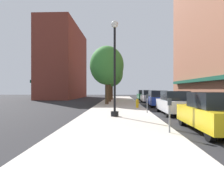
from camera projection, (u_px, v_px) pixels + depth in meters
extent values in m
plane|color=#232326|center=(155.00, 106.00, 22.67)|extent=(90.00, 90.00, 0.00)
cube|color=#B7B2A8|center=(119.00, 104.00, 23.82)|extent=(4.80, 50.00, 0.12)
cube|color=#144C38|center=(211.00, 79.00, 26.37)|extent=(0.90, 34.00, 0.50)
cube|color=brown|center=(65.00, 63.00, 42.21)|extent=(6.00, 18.00, 14.05)
cube|color=#144C38|center=(48.00, 83.00, 42.34)|extent=(0.90, 15.30, 0.50)
cylinder|color=black|center=(115.00, 114.00, 12.91)|extent=(0.48, 0.48, 0.30)
cylinder|color=black|center=(115.00, 69.00, 12.90)|extent=(0.14, 0.14, 5.20)
sphere|color=silver|center=(115.00, 24.00, 12.90)|extent=(0.44, 0.44, 0.44)
cylinder|color=gold|center=(137.00, 104.00, 18.91)|extent=(0.26, 0.26, 0.62)
sphere|color=gold|center=(137.00, 100.00, 18.91)|extent=(0.24, 0.24, 0.24)
cylinder|color=gold|center=(139.00, 103.00, 18.91)|extent=(0.12, 0.10, 0.10)
cylinder|color=slate|center=(170.00, 119.00, 8.02)|extent=(0.06, 0.06, 1.05)
cube|color=#33383D|center=(170.00, 102.00, 8.02)|extent=(0.14, 0.09, 0.26)
cylinder|color=slate|center=(147.00, 106.00, 14.61)|extent=(0.06, 0.06, 1.05)
cube|color=#33383D|center=(147.00, 96.00, 14.61)|extent=(0.14, 0.09, 0.26)
cylinder|color=#4C3823|center=(110.00, 90.00, 28.11)|extent=(0.40, 0.40, 3.21)
ellipsoid|color=#387F33|center=(110.00, 68.00, 28.11)|extent=(3.61, 3.61, 4.15)
cylinder|color=#422D1E|center=(112.00, 91.00, 33.53)|extent=(0.40, 0.40, 2.84)
ellipsoid|color=#387F33|center=(112.00, 73.00, 33.52)|extent=(3.64, 3.64, 4.19)
cylinder|color=#4C3823|center=(107.00, 91.00, 23.61)|extent=(0.40, 0.40, 2.93)
ellipsoid|color=#387F33|center=(107.00, 65.00, 23.61)|extent=(3.81, 3.81, 4.38)
cylinder|color=black|center=(182.00, 119.00, 10.31)|extent=(0.22, 0.64, 0.64)
cylinder|color=black|center=(214.00, 119.00, 10.25)|extent=(0.22, 0.64, 0.64)
cylinder|color=black|center=(210.00, 132.00, 7.11)|extent=(0.22, 0.64, 0.64)
cube|color=gold|center=(213.00, 117.00, 8.68)|extent=(1.80, 4.30, 0.76)
cube|color=black|center=(214.00, 100.00, 8.53)|extent=(1.56, 2.20, 0.64)
cylinder|color=black|center=(159.00, 108.00, 16.53)|extent=(0.22, 0.64, 0.64)
cylinder|color=black|center=(179.00, 108.00, 16.47)|extent=(0.22, 0.64, 0.64)
cylinder|color=black|center=(168.00, 112.00, 13.33)|extent=(0.22, 0.64, 0.64)
cylinder|color=black|center=(193.00, 112.00, 13.27)|extent=(0.22, 0.64, 0.64)
cube|color=silver|center=(174.00, 105.00, 14.90)|extent=(1.80, 4.30, 0.76)
cube|color=black|center=(175.00, 96.00, 14.75)|extent=(1.56, 2.20, 0.64)
cylinder|color=black|center=(148.00, 102.00, 23.24)|extent=(0.22, 0.64, 0.64)
cylinder|color=black|center=(162.00, 102.00, 23.19)|extent=(0.22, 0.64, 0.64)
cylinder|color=black|center=(152.00, 105.00, 20.05)|extent=(0.22, 0.64, 0.64)
cylinder|color=black|center=(168.00, 105.00, 19.99)|extent=(0.22, 0.64, 0.64)
cube|color=#1E389E|center=(157.00, 100.00, 21.62)|extent=(1.80, 4.30, 0.76)
cube|color=black|center=(157.00, 94.00, 21.47)|extent=(1.56, 2.20, 0.64)
cylinder|color=black|center=(141.00, 100.00, 29.75)|extent=(0.22, 0.64, 0.64)
cylinder|color=black|center=(153.00, 100.00, 29.69)|extent=(0.22, 0.64, 0.64)
cylinder|color=black|center=(144.00, 101.00, 26.55)|extent=(0.22, 0.64, 0.64)
cylinder|color=black|center=(156.00, 101.00, 26.49)|extent=(0.22, 0.64, 0.64)
cube|color=#B2B2BA|center=(149.00, 98.00, 28.12)|extent=(1.80, 4.30, 0.76)
cube|color=black|center=(149.00, 93.00, 27.97)|extent=(1.56, 2.20, 0.64)
cylinder|color=black|center=(138.00, 98.00, 36.26)|extent=(0.22, 0.64, 0.64)
cylinder|color=black|center=(147.00, 98.00, 36.20)|extent=(0.22, 0.64, 0.64)
cylinder|color=black|center=(139.00, 99.00, 33.06)|extent=(0.22, 0.64, 0.64)
cylinder|color=black|center=(149.00, 99.00, 33.00)|extent=(0.22, 0.64, 0.64)
cube|color=#196638|center=(143.00, 96.00, 34.63)|extent=(1.80, 4.30, 0.76)
cube|color=black|center=(143.00, 92.00, 34.48)|extent=(1.56, 2.20, 0.64)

